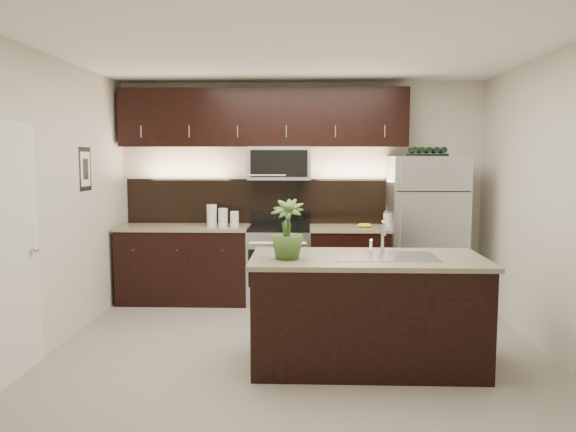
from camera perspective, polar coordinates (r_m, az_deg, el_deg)
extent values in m
plane|color=gray|center=(5.36, 0.93, -13.32)|extent=(4.50, 4.50, 0.00)
cube|color=beige|center=(7.07, 1.27, 2.56)|extent=(4.50, 0.02, 2.70)
cube|color=beige|center=(3.09, 0.24, -1.89)|extent=(4.50, 0.02, 2.70)
cube|color=beige|center=(5.59, -22.76, 1.18)|extent=(0.02, 4.00, 2.70)
cube|color=beige|center=(5.52, 25.03, 1.02)|extent=(0.02, 4.00, 2.70)
cube|color=white|center=(5.14, 0.98, 16.36)|extent=(4.50, 4.00, 0.02)
cube|color=silver|center=(4.91, -26.30, -3.58)|extent=(0.04, 0.80, 2.02)
sphere|color=silver|center=(5.18, -24.32, -3.13)|extent=(0.06, 0.06, 0.06)
cube|color=black|center=(6.26, -19.89, 4.51)|extent=(0.01, 0.32, 0.46)
cube|color=white|center=(6.26, -19.86, 4.51)|extent=(0.00, 0.24, 0.36)
cube|color=black|center=(7.04, -10.42, -4.94)|extent=(1.57, 0.62, 0.90)
cube|color=black|center=(6.91, 7.14, -5.10)|extent=(1.16, 0.62, 0.90)
cube|color=#B2B2B7|center=(6.89, -0.87, -5.09)|extent=(0.76, 0.62, 0.90)
cube|color=black|center=(6.81, -0.88, -1.25)|extent=(0.76, 0.60, 0.03)
cube|color=#BCB48D|center=(6.97, -10.49, -1.14)|extent=(1.59, 0.65, 0.04)
cube|color=#BCB48D|center=(6.83, 7.19, -1.23)|extent=(1.18, 0.65, 0.04)
cube|color=black|center=(7.09, -2.42, 1.51)|extent=(3.49, 0.02, 0.56)
cube|color=#B2B2B7|center=(6.87, -0.84, 5.38)|extent=(0.76, 0.40, 0.40)
cube|color=black|center=(6.93, -2.55, 9.93)|extent=(3.49, 0.33, 0.70)
cube|color=black|center=(4.89, 8.00, -9.76)|extent=(1.90, 0.90, 0.90)
cube|color=#BCB48D|center=(4.79, 8.08, -4.34)|extent=(1.96, 0.96, 0.04)
cube|color=silver|center=(4.80, 9.87, -4.03)|extent=(0.84, 0.50, 0.01)
cylinder|color=silver|center=(4.99, 9.57, -2.32)|extent=(0.03, 0.03, 0.24)
cylinder|color=silver|center=(4.90, 9.70, -0.70)|extent=(0.02, 0.14, 0.02)
cylinder|color=silver|center=(4.84, 9.80, -1.39)|extent=(0.02, 0.02, 0.10)
cube|color=#B2B2B7|center=(6.89, 13.77, -1.52)|extent=(0.86, 0.78, 1.79)
cube|color=black|center=(6.83, 13.96, 6.05)|extent=(0.44, 0.27, 0.03)
cylinder|color=black|center=(6.80, 12.57, 6.52)|extent=(0.07, 0.25, 0.07)
cylinder|color=black|center=(6.82, 13.27, 6.50)|extent=(0.07, 0.25, 0.07)
cylinder|color=black|center=(6.83, 13.97, 6.48)|extent=(0.07, 0.25, 0.07)
cylinder|color=black|center=(6.85, 14.66, 6.46)|extent=(0.07, 0.25, 0.07)
cylinder|color=black|center=(6.87, 15.35, 6.44)|extent=(0.07, 0.25, 0.07)
imported|color=#375522|center=(4.60, -0.10, -1.36)|extent=(0.31, 0.31, 0.49)
cylinder|color=silver|center=(6.84, -7.75, 0.06)|extent=(0.12, 0.12, 0.27)
cylinder|color=silver|center=(6.79, -6.61, -0.16)|extent=(0.11, 0.11, 0.22)
cylinder|color=silver|center=(6.74, -5.46, -0.33)|extent=(0.10, 0.10, 0.19)
cylinder|color=silver|center=(6.81, 10.01, -0.40)|extent=(0.09, 0.09, 0.17)
cylinder|color=silver|center=(6.80, 10.03, 0.39)|extent=(0.09, 0.09, 0.02)
cylinder|color=silver|center=(6.79, 10.03, 0.75)|extent=(0.01, 0.01, 0.07)
ellipsoid|color=yellow|center=(6.75, 7.39, -0.92)|extent=(0.19, 0.15, 0.05)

